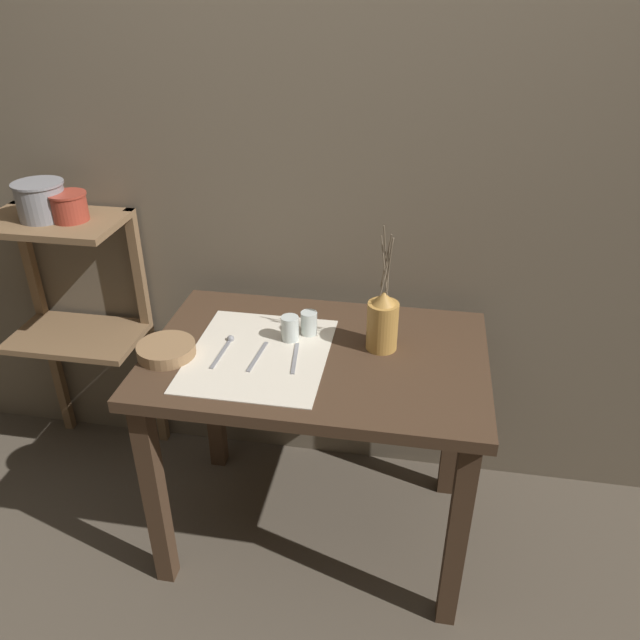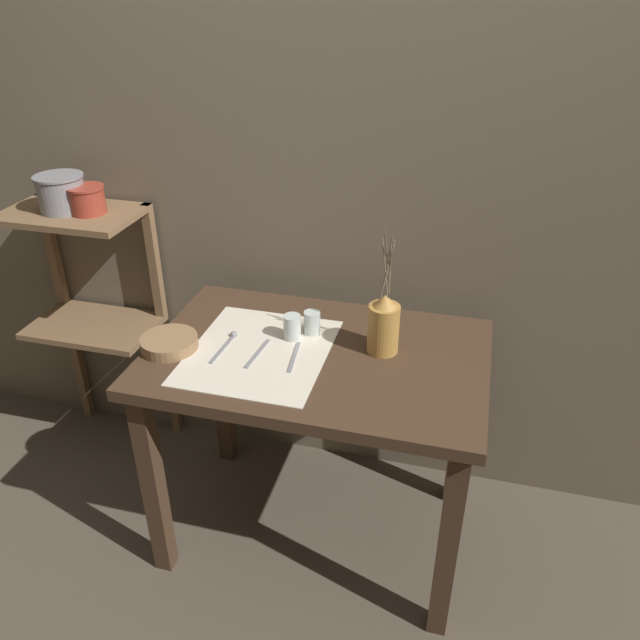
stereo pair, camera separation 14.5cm
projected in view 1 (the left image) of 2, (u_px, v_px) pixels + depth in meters
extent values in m
plane|color=brown|center=(317.00, 528.00, 2.37)|extent=(12.00, 12.00, 0.00)
cube|color=#6B5E4C|center=(339.00, 184.00, 2.18)|extent=(7.00, 0.06, 2.40)
cube|color=#422D1E|center=(317.00, 358.00, 1.99)|extent=(1.08, 0.71, 0.04)
cube|color=#422D1E|center=(155.00, 496.00, 2.01)|extent=(0.06, 0.06, 0.75)
cube|color=#422D1E|center=(457.00, 536.00, 1.86)|extent=(0.06, 0.06, 0.75)
cube|color=#422D1E|center=(213.00, 390.00, 2.51)|extent=(0.06, 0.06, 0.75)
cube|color=#422D1E|center=(454.00, 415.00, 2.37)|extent=(0.06, 0.06, 0.75)
cube|color=brown|center=(52.00, 222.00, 2.21)|extent=(0.50, 0.31, 0.02)
cube|color=brown|center=(77.00, 336.00, 2.45)|extent=(0.50, 0.31, 0.02)
cube|color=brown|center=(46.00, 326.00, 2.63)|extent=(0.04, 0.04, 1.08)
cube|color=brown|center=(149.00, 336.00, 2.56)|extent=(0.04, 0.04, 1.08)
cube|color=beige|center=(259.00, 354.00, 1.97)|extent=(0.43, 0.50, 0.00)
cylinder|color=#B7843D|center=(382.00, 326.00, 1.97)|extent=(0.10, 0.10, 0.16)
cone|color=#B7843D|center=(384.00, 298.00, 1.92)|extent=(0.07, 0.07, 0.04)
cylinder|color=brown|center=(386.00, 258.00, 1.86)|extent=(0.02, 0.03, 0.22)
cylinder|color=brown|center=(387.00, 267.00, 1.85)|extent=(0.03, 0.04, 0.18)
cylinder|color=brown|center=(389.00, 266.00, 1.85)|extent=(0.02, 0.02, 0.19)
cylinder|color=brown|center=(384.00, 266.00, 1.85)|extent=(0.03, 0.02, 0.18)
cylinder|color=brown|center=(389.00, 267.00, 1.88)|extent=(0.01, 0.02, 0.16)
cylinder|color=brown|center=(386.00, 262.00, 1.85)|extent=(0.03, 0.05, 0.20)
cylinder|color=#8E6B47|center=(166.00, 350.00, 1.96)|extent=(0.18, 0.18, 0.04)
cylinder|color=silver|center=(290.00, 328.00, 2.03)|extent=(0.06, 0.06, 0.08)
cylinder|color=silver|center=(309.00, 323.00, 2.06)|extent=(0.05, 0.05, 0.08)
cube|color=gray|center=(221.00, 353.00, 1.97)|extent=(0.02, 0.17, 0.00)
sphere|color=gray|center=(231.00, 339.00, 2.04)|extent=(0.02, 0.02, 0.02)
cube|color=gray|center=(258.00, 356.00, 1.95)|extent=(0.03, 0.17, 0.00)
cube|color=gray|center=(295.00, 358.00, 1.94)|extent=(0.03, 0.17, 0.00)
cylinder|color=gray|center=(41.00, 201.00, 2.18)|extent=(0.17, 0.17, 0.13)
cylinder|color=gray|center=(37.00, 183.00, 2.15)|extent=(0.18, 0.18, 0.01)
cylinder|color=#9E3828|center=(69.00, 207.00, 2.17)|extent=(0.12, 0.12, 0.10)
cylinder|color=#9E3828|center=(66.00, 194.00, 2.15)|extent=(0.13, 0.13, 0.01)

